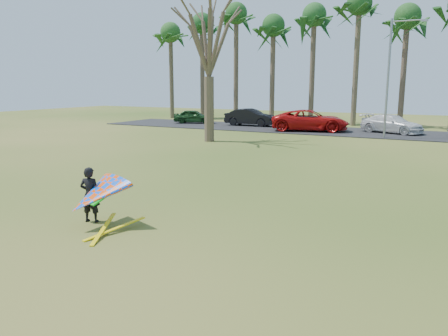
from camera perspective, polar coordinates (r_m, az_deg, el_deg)
The scene contains 16 objects.
ground at distance 12.32m, azimuth -4.39°, elevation -6.58°, with size 100.00×100.00×0.00m, color #204A10.
parking_strip at distance 35.67m, azimuth 17.65°, elevation 4.43°, with size 46.00×7.00×0.06m, color black.
palm_0 at distance 50.06m, azimuth -7.01°, elevation 17.03°, with size 4.84×4.84×10.84m.
palm_1 at distance 48.00m, azimuth -2.90°, elevation 18.18°, with size 4.84×4.84×11.54m.
palm_2 at distance 46.19m, azimuth 1.61°, elevation 19.33°, with size 4.84×4.84×12.24m.
palm_3 at distance 44.39m, azimuth 6.47°, elevation 17.85°, with size 4.84×4.84×10.84m.
palm_4 at distance 43.17m, azimuth 11.71°, elevation 18.81°, with size 4.84×4.84×11.54m.
palm_5 at distance 42.31m, azimuth 17.27°, elevation 19.66°, with size 4.84×4.84×12.24m.
palm_6 at distance 41.51m, azimuth 22.85°, elevation 17.60°, with size 4.84×4.84×10.84m.
bare_tree_left at distance 28.92m, azimuth -2.02°, elevation 17.23°, with size 6.60×6.60×9.70m.
streetlight at distance 32.19m, azimuth 20.96°, elevation 11.52°, with size 2.28×0.18×8.00m.
car_0 at distance 42.16m, azimuth -3.97°, elevation 6.74°, with size 1.52×3.79×1.29m, color #183D19.
car_1 at distance 39.47m, azimuth 3.48°, elevation 6.63°, with size 1.60×4.59×1.51m, color black.
car_2 at distance 35.55m, azimuth 11.18°, elevation 6.12°, with size 2.77×6.02×1.67m, color #AE0E0D.
car_3 at distance 35.79m, azimuth 21.08°, elevation 5.40°, with size 1.94×4.77×1.38m, color silver.
kite_flyer at distance 11.88m, azimuth -16.46°, elevation -3.45°, with size 2.13×2.39×2.02m.
Camera 1 is at (6.32, -9.91, 3.67)m, focal length 35.00 mm.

